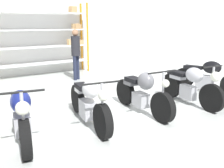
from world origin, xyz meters
TOP-DOWN VIEW (x-y plane):
  - ground_plane at (0.00, 0.00)m, footprint 30.00×30.00m
  - back_wall at (0.00, 5.99)m, footprint 30.00×0.08m
  - shelving_rack at (0.39, 5.62)m, footprint 3.95×0.63m
  - motorcycle_blue at (-2.08, 0.16)m, footprint 0.74×1.97m
  - motorcycle_white at (-0.74, 0.17)m, footprint 0.74×2.18m
  - motorcycle_grey at (0.61, 0.06)m, footprint 0.74×2.10m
  - motorcycle_silver at (2.02, -0.18)m, footprint 0.62×2.06m
  - motorcycle_black at (3.44, 0.34)m, footprint 0.88×2.08m
  - person_near_rack at (0.95, 4.11)m, footprint 0.44×0.44m

SIDE VIEW (x-z plane):
  - ground_plane at x=0.00m, z-range 0.00..0.00m
  - motorcycle_white at x=-0.74m, z-range -0.07..0.97m
  - motorcycle_black at x=3.44m, z-range -0.08..0.99m
  - motorcycle_blue at x=-2.08m, z-range -0.07..1.00m
  - motorcycle_grey at x=0.61m, z-range -0.07..1.03m
  - motorcycle_silver at x=2.02m, z-range -0.02..1.07m
  - person_near_rack at x=0.95m, z-range 0.17..2.00m
  - shelving_rack at x=0.39m, z-range 0.07..2.93m
  - back_wall at x=0.00m, z-range 0.00..3.60m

